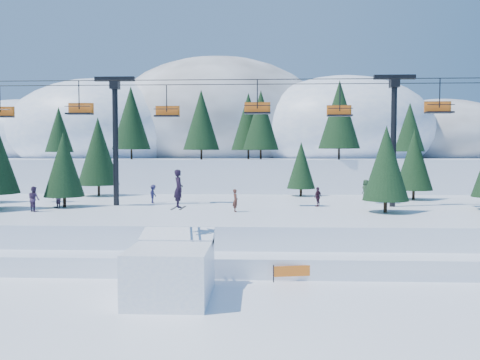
{
  "coord_description": "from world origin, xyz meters",
  "views": [
    {
      "loc": [
        2.5,
        -19.08,
        6.52
      ],
      "look_at": [
        1.47,
        6.0,
        5.2
      ],
      "focal_mm": 35.0,
      "sensor_mm": 36.0,
      "label": 1
    }
  ],
  "objects_px": {
    "chairlift": "(241,120)",
    "banner_near": "(300,271)",
    "jump_kicker": "(171,269)",
    "banner_far": "(374,266)"
  },
  "relations": [
    {
      "from": "chairlift",
      "to": "banner_near",
      "type": "xyz_separation_m",
      "value": [
        3.58,
        -13.12,
        -8.78
      ]
    },
    {
      "from": "jump_kicker",
      "to": "chairlift",
      "type": "distance_m",
      "value": 18.18
    },
    {
      "from": "chairlift",
      "to": "jump_kicker",
      "type": "bearing_deg",
      "value": -99.01
    },
    {
      "from": "jump_kicker",
      "to": "banner_near",
      "type": "distance_m",
      "value": 6.88
    },
    {
      "from": "chairlift",
      "to": "banner_near",
      "type": "distance_m",
      "value": 16.19
    },
    {
      "from": "jump_kicker",
      "to": "chairlift",
      "type": "relative_size",
      "value": 0.13
    },
    {
      "from": "jump_kicker",
      "to": "banner_near",
      "type": "bearing_deg",
      "value": 26.1
    },
    {
      "from": "banner_far",
      "to": "banner_near",
      "type": "bearing_deg",
      "value": -163.24
    },
    {
      "from": "jump_kicker",
      "to": "banner_near",
      "type": "relative_size",
      "value": 2.07
    },
    {
      "from": "banner_near",
      "to": "banner_far",
      "type": "xyz_separation_m",
      "value": [
        4.09,
        1.23,
        0.0
      ]
    }
  ]
}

